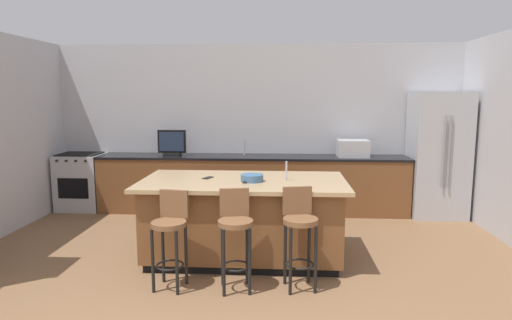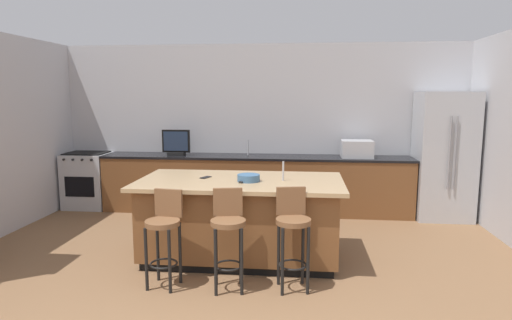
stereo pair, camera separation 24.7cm
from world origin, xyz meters
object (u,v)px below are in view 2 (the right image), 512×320
at_px(fruit_bowl, 249,178).
at_px(tv_remote, 243,181).
at_px(kitchen_island, 241,218).
at_px(bar_stool_right, 293,229).
at_px(refrigerator, 444,156).
at_px(tv_monitor, 176,144).
at_px(range_oven, 88,180).
at_px(microwave, 357,149).
at_px(bar_stool_left, 164,230).
at_px(bar_stool_center, 228,230).
at_px(cell_phone, 206,177).

xyz_separation_m(fruit_bowl, tv_remote, (-0.05, -0.04, -0.03)).
xyz_separation_m(kitchen_island, bar_stool_right, (0.62, -0.75, 0.12)).
bearing_deg(fruit_bowl, refrigerator, 37.40).
relative_size(tv_monitor, bar_stool_right, 0.46).
bearing_deg(fruit_bowl, range_oven, 144.35).
bearing_deg(range_oven, microwave, 0.01).
bearing_deg(microwave, bar_stool_left, -127.29).
height_order(range_oven, bar_stool_right, bar_stool_right).
distance_m(tv_monitor, fruit_bowl, 2.54).
bearing_deg(range_oven, tv_remote, -36.71).
bearing_deg(microwave, bar_stool_center, -118.34).
height_order(bar_stool_center, tv_remote, bar_stool_center).
bearing_deg(refrigerator, tv_remote, -142.56).
xyz_separation_m(range_oven, bar_stool_left, (2.24, -2.88, 0.11)).
bearing_deg(cell_phone, bar_stool_right, -15.14).
xyz_separation_m(bar_stool_right, tv_remote, (-0.57, 0.62, 0.34)).
distance_m(tv_monitor, tv_remote, 2.55).
bearing_deg(range_oven, fruit_bowl, -35.65).
xyz_separation_m(kitchen_island, range_oven, (-2.89, 2.06, -0.01)).
bearing_deg(refrigerator, bar_stool_left, -140.96).
relative_size(refrigerator, fruit_bowl, 7.66).
bearing_deg(fruit_bowl, tv_monitor, 124.44).
bearing_deg(bar_stool_right, tv_remote, 120.73).
xyz_separation_m(range_oven, bar_stool_center, (2.88, -2.88, 0.12)).
bearing_deg(kitchen_island, microwave, 53.10).
xyz_separation_m(tv_monitor, fruit_bowl, (1.44, -2.09, -0.14)).
height_order(range_oven, bar_stool_center, bar_stool_center).
bearing_deg(kitchen_island, cell_phone, 169.14).
height_order(range_oven, bar_stool_left, bar_stool_left).
xyz_separation_m(microwave, fruit_bowl, (-1.45, -2.15, -0.08)).
bearing_deg(bar_stool_right, bar_stool_center, 175.00).
distance_m(kitchen_island, bar_stool_right, 0.98).
xyz_separation_m(bar_stool_right, fruit_bowl, (-0.51, 0.67, 0.37)).
bearing_deg(bar_stool_center, fruit_bowl, 71.15).
distance_m(refrigerator, bar_stool_right, 3.57).
bearing_deg(cell_phone, fruit_bowl, 6.16).
height_order(fruit_bowl, tv_remote, fruit_bowl).
relative_size(range_oven, bar_stool_right, 0.94).
relative_size(refrigerator, tv_monitor, 4.27).
distance_m(microwave, tv_remote, 2.66).
height_order(tv_monitor, bar_stool_left, tv_monitor).
height_order(tv_monitor, bar_stool_center, tv_monitor).
distance_m(refrigerator, tv_remote, 3.52).
bearing_deg(fruit_bowl, tv_remote, -140.37).
bearing_deg(tv_remote, kitchen_island, 125.48).
bearing_deg(refrigerator, bar_stool_right, -128.93).
distance_m(fruit_bowl, tv_remote, 0.08).
bearing_deg(kitchen_island, bar_stool_center, -90.43).
relative_size(kitchen_island, tv_remote, 13.69).
distance_m(range_oven, bar_stool_left, 3.65).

